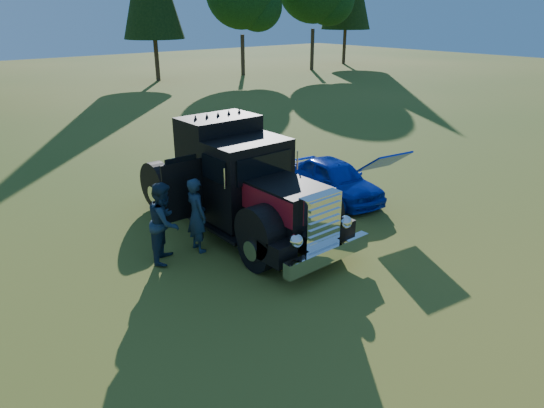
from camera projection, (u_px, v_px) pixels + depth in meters
The scene contains 5 objects.
ground at pixel (321, 250), 12.23m from camera, with size 120.00×120.00×0.00m, color #325218.
diamond_t_truck at pixel (239, 186), 12.93m from camera, with size 3.38×7.16×3.00m.
hotrod_coupe at pixel (335, 179), 15.43m from camera, with size 2.06×4.19×1.89m.
spectator_near at pixel (197, 215), 11.91m from camera, with size 0.69×0.46×1.90m, color #1D2643.
spectator_far at pixel (165, 222), 11.43m from camera, with size 0.96×0.75×1.97m, color #1F2149.
Camera 1 is at (-7.96, -7.58, 5.62)m, focal length 32.00 mm.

